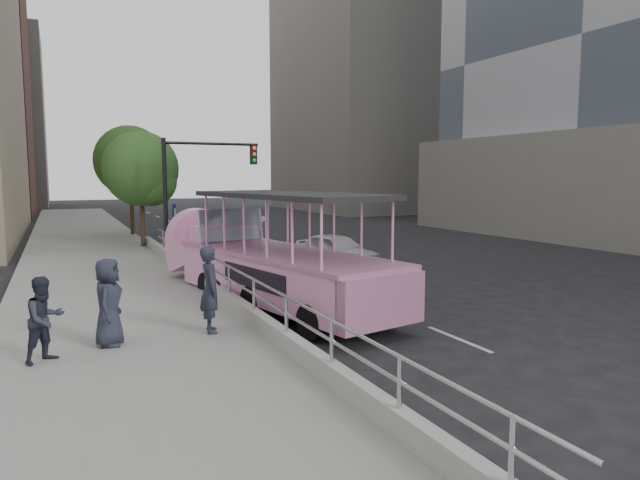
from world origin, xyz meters
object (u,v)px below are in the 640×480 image
(duck_boat, at_px, (264,263))
(traffic_signal, at_px, (193,179))
(pedestrian_near, at_px, (210,289))
(street_tree_near, at_px, (143,172))
(parking_sign, at_px, (175,229))
(street_tree_far, at_px, (132,164))
(pedestrian_mid, at_px, (45,319))
(pedestrian_far, at_px, (108,302))
(car, at_px, (337,251))

(duck_boat, xyz_separation_m, traffic_signal, (0.09, 9.40, 2.31))
(duck_boat, relative_size, pedestrian_near, 5.32)
(traffic_signal, height_order, street_tree_near, street_tree_near)
(parking_sign, relative_size, street_tree_near, 0.45)
(street_tree_far, bearing_deg, parking_sign, -89.50)
(parking_sign, xyz_separation_m, street_tree_far, (-0.10, 11.93, 2.68))
(traffic_signal, bearing_deg, pedestrian_mid, -112.83)
(traffic_signal, bearing_deg, parking_sign, -117.36)
(parking_sign, bearing_deg, street_tree_near, 92.94)
(duck_boat, bearing_deg, pedestrian_mid, -144.58)
(street_tree_near, bearing_deg, street_tree_far, 88.09)
(pedestrian_far, bearing_deg, traffic_signal, -1.10)
(street_tree_near, bearing_deg, pedestrian_near, -92.96)
(car, relative_size, pedestrian_near, 2.14)
(traffic_signal, relative_size, street_tree_far, 0.81)
(duck_boat, distance_m, street_tree_near, 13.18)
(street_tree_near, relative_size, street_tree_far, 0.89)
(pedestrian_near, height_order, pedestrian_mid, pedestrian_near)
(parking_sign, height_order, traffic_signal, traffic_signal)
(pedestrian_near, distance_m, pedestrian_mid, 3.26)
(pedestrian_near, height_order, traffic_signal, traffic_signal)
(street_tree_near, bearing_deg, pedestrian_far, -100.12)
(pedestrian_mid, bearing_deg, traffic_signal, 31.42)
(car, bearing_deg, street_tree_far, 98.65)
(pedestrian_near, distance_m, street_tree_far, 22.31)
(pedestrian_near, relative_size, parking_sign, 0.72)
(duck_boat, bearing_deg, pedestrian_near, -125.80)
(pedestrian_far, bearing_deg, car, -29.24)
(duck_boat, relative_size, car, 2.48)
(car, xyz_separation_m, pedestrian_far, (-9.16, -8.39, 0.49))
(pedestrian_near, bearing_deg, street_tree_near, 3.86)
(pedestrian_near, xyz_separation_m, parking_sign, (1.14, 10.15, 0.40))
(pedestrian_near, xyz_separation_m, pedestrian_far, (-2.06, -0.13, -0.06))
(traffic_signal, bearing_deg, pedestrian_far, -109.37)
(car, xyz_separation_m, street_tree_far, (-6.06, 13.82, 3.63))
(duck_boat, relative_size, street_tree_near, 1.73)
(car, xyz_separation_m, pedestrian_mid, (-10.28, -8.94, 0.40))
(parking_sign, height_order, street_tree_near, street_tree_near)
(duck_boat, bearing_deg, parking_sign, 99.89)
(pedestrian_far, height_order, street_tree_far, street_tree_far)
(street_tree_far, bearing_deg, car, -66.30)
(duck_boat, xyz_separation_m, street_tree_near, (-1.51, 12.83, 2.63))
(duck_boat, relative_size, parking_sign, 3.86)
(pedestrian_mid, distance_m, pedestrian_far, 1.25)
(duck_boat, distance_m, car, 6.93)
(car, distance_m, street_tree_near, 10.50)
(pedestrian_near, xyz_separation_m, traffic_signal, (2.43, 12.64, 2.27))
(car, bearing_deg, street_tree_near, 113.66)
(pedestrian_mid, bearing_deg, car, 5.27)
(duck_boat, relative_size, traffic_signal, 1.90)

